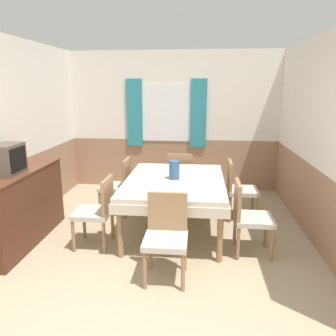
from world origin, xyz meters
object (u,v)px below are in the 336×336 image
tv (7,159)px  dining_table (175,186)px  chair_left_near (98,209)px  chair_left_far (119,184)px  chair_head_window (180,175)px  sideboard (20,207)px  chair_right_near (248,215)px  vase (174,170)px  chair_head_near (166,233)px  chair_right_far (238,187)px

tv → dining_table: bearing=19.8°
chair_left_near → tv: 1.20m
chair_left_far → tv: 1.71m
dining_table → chair_head_window: bearing=90.0°
chair_head_window → dining_table: bearing=-90.0°
tv → sideboard: bearing=90.1°
chair_right_near → tv: bearing=-86.9°
chair_head_window → vase: size_ratio=3.54×
chair_left_far → chair_head_near: 1.90m
chair_left_far → chair_right_far: same height
tv → vase: tv is taller
dining_table → chair_head_near: bearing=-90.0°
chair_right_far → chair_left_near: bearing=-59.4°
chair_head_window → chair_head_near: bearing=-90.0°
chair_left_far → vase: 1.12m
dining_table → chair_head_near: chair_head_near is taller
chair_head_window → chair_right_near: same height
dining_table → chair_left_far: 1.07m
chair_right_far → sideboard: 3.02m
chair_right_far → vase: 1.13m
chair_head_near → vase: vase is taller
sideboard → chair_right_far: bearing=20.8°
chair_right_near → sideboard: (-2.83, 0.00, -0.00)m
chair_head_window → tv: (-1.92, -1.82, 0.64)m
chair_left_near → sideboard: sideboard is taller
chair_right_near → chair_right_far: bearing=-180.0°
sideboard → chair_head_near: bearing=-17.3°
chair_left_near → sideboard: bearing=89.8°
dining_table → chair_head_window: chair_head_window is taller
sideboard → chair_right_near: bearing=-0.1°
chair_head_window → chair_right_near: 1.90m
chair_left_far → vase: (0.90, -0.54, 0.38)m
vase → chair_left_far: bearing=149.2°
chair_left_near → vase: 1.12m
dining_table → chair_right_near: bearing=-30.6°
chair_head_window → chair_left_far: bearing=-146.9°
chair_head_near → tv: 2.07m
chair_left_far → tv: tv is taller
chair_head_near → tv: bearing=-13.0°
chair_head_near → sideboard: size_ratio=0.56×
chair_right_near → vase: 1.13m
chair_left_near → vase: size_ratio=3.54×
dining_table → chair_left_near: 1.07m
chair_head_window → vase: (-0.01, -1.13, 0.38)m
dining_table → vase: bearing=169.6°
chair_left_far → chair_right_near: 2.12m
dining_table → chair_right_far: 1.07m
chair_right_far → chair_head_near: size_ratio=1.00×
chair_left_far → chair_head_near: size_ratio=1.00×
tv → vase: bearing=20.0°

